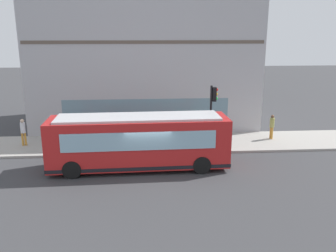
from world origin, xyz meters
name	(u,v)px	position (x,y,z in m)	size (l,w,h in m)	color
ground	(148,171)	(0.00, 0.00, 0.00)	(120.00, 120.00, 0.00)	#38383A
sidewalk_curb	(147,144)	(4.78, 0.00, 0.07)	(4.36, 40.00, 0.15)	#9E9991
building_corner	(145,48)	(11.41, 0.00, 6.23)	(8.95, 17.43, 12.48)	#A8A8AD
city_bus_nearside	(139,142)	(0.49, 0.51, 1.55)	(2.81, 10.10, 3.07)	red
traffic_light_near_corner	(213,105)	(3.23, -4.21, 3.04)	(0.32, 0.49, 4.15)	black
fire_hydrant	(179,139)	(4.19, -2.14, 0.51)	(0.35, 0.35, 0.74)	gold
pedestrian_by_light_pole	(272,125)	(5.07, -8.88, 1.16)	(0.32, 0.32, 1.75)	gold
pedestrian_near_hydrant	(23,130)	(4.76, 8.26, 1.21)	(0.32, 0.32, 1.83)	gold
pedestrian_walking_along_curb	(118,124)	(6.35, 2.04, 1.11)	(0.32, 0.32, 1.67)	#3F8C4C
pedestrian_near_building_entrance	(101,128)	(5.54, 3.17, 1.03)	(0.32, 0.32, 1.54)	#99994C
newspaper_vending_box	(156,141)	(3.66, -0.56, 0.60)	(0.44, 0.42, 0.90)	#197233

